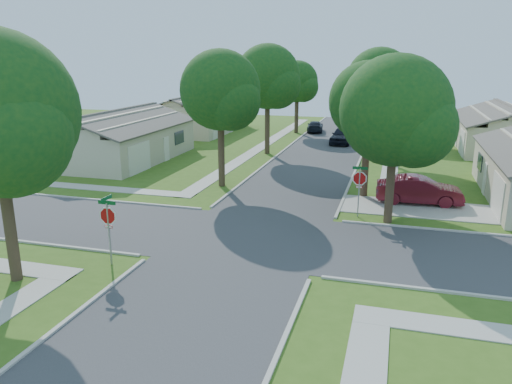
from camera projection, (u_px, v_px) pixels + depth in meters
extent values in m
plane|color=#3A5C19|center=(250.00, 238.00, 24.10)|extent=(100.00, 100.00, 0.00)
cube|color=#333335|center=(250.00, 237.00, 24.10)|extent=(7.00, 100.00, 0.02)
cube|color=#9E9B91|center=(392.00, 150.00, 46.58)|extent=(1.20, 40.00, 0.04)
cube|color=#9E9B91|center=(266.00, 143.00, 49.82)|extent=(1.20, 40.00, 0.04)
cube|color=#9E9B91|center=(418.00, 209.00, 28.58)|extent=(8.80, 3.60, 0.05)
cube|color=gray|center=(109.00, 234.00, 20.63)|extent=(0.06, 0.06, 2.70)
cylinder|color=white|center=(108.00, 216.00, 20.42)|extent=(1.05, 0.02, 1.05)
cylinder|color=#AC0B0D|center=(108.00, 216.00, 20.42)|extent=(0.90, 0.03, 0.90)
cube|color=#AC0B0D|center=(109.00, 227.00, 20.55)|extent=(0.34, 0.03, 0.12)
cube|color=white|center=(109.00, 227.00, 20.55)|extent=(0.30, 0.03, 0.08)
cube|color=#0C5426|center=(107.00, 203.00, 20.27)|extent=(0.80, 0.02, 0.16)
cube|color=#0C5426|center=(106.00, 198.00, 20.22)|extent=(0.02, 0.80, 0.16)
cube|color=gray|center=(359.00, 193.00, 26.85)|extent=(0.06, 0.06, 2.70)
cylinder|color=white|center=(360.00, 179.00, 26.64)|extent=(1.05, 0.02, 1.05)
cylinder|color=#AC0B0D|center=(360.00, 179.00, 26.64)|extent=(0.90, 0.03, 0.90)
cube|color=#AC0B0D|center=(359.00, 187.00, 26.76)|extent=(0.34, 0.03, 0.12)
cube|color=white|center=(359.00, 187.00, 26.76)|extent=(0.30, 0.03, 0.08)
cube|color=#0C5426|center=(360.00, 168.00, 26.49)|extent=(0.80, 0.02, 0.16)
cube|color=#0C5426|center=(360.00, 165.00, 26.44)|extent=(0.02, 0.80, 0.16)
cylinder|color=#38281C|center=(365.00, 165.00, 30.67)|extent=(0.44, 0.44, 3.95)
sphere|color=#104016|center=(369.00, 101.00, 29.64)|extent=(4.80, 4.80, 4.80)
sphere|color=#104016|center=(383.00, 113.00, 29.13)|extent=(3.46, 3.46, 3.46)
sphere|color=#104016|center=(357.00, 108.00, 30.52)|extent=(3.26, 3.26, 3.26)
cylinder|color=#38281C|center=(376.00, 134.00, 41.75)|extent=(0.44, 0.44, 4.30)
sphere|color=#104016|center=(379.00, 81.00, 40.60)|extent=(5.40, 5.40, 5.40)
sphere|color=#104016|center=(390.00, 90.00, 40.03)|extent=(3.89, 3.89, 3.89)
sphere|color=#104016|center=(369.00, 87.00, 41.58)|extent=(3.67, 3.67, 3.67)
cylinder|color=#38281C|center=(382.00, 117.00, 53.82)|extent=(0.44, 0.44, 4.20)
sphere|color=#104016|center=(385.00, 78.00, 52.73)|extent=(5.00, 5.00, 5.00)
sphere|color=#104016|center=(393.00, 84.00, 52.20)|extent=(3.60, 3.60, 3.60)
sphere|color=#104016|center=(377.00, 82.00, 53.64)|extent=(3.40, 3.40, 3.40)
cylinder|color=#38281C|center=(221.00, 155.00, 33.13)|extent=(0.44, 0.44, 4.25)
sphere|color=#104016|center=(220.00, 90.00, 32.01)|extent=(5.20, 5.20, 5.20)
sphere|color=#104016|center=(231.00, 101.00, 31.46)|extent=(3.74, 3.74, 3.74)
sphere|color=#104016|center=(213.00, 97.00, 32.96)|extent=(3.54, 3.54, 3.54)
cylinder|color=#38281C|center=(267.00, 129.00, 44.23)|extent=(0.44, 0.44, 4.44)
sphere|color=#104016|center=(268.00, 76.00, 43.03)|extent=(5.60, 5.60, 5.60)
sphere|color=#104016|center=(277.00, 85.00, 42.44)|extent=(4.03, 4.03, 4.03)
sphere|color=#104016|center=(260.00, 83.00, 44.05)|extent=(3.81, 3.81, 3.81)
cylinder|color=#38281C|center=(296.00, 116.00, 56.36)|extent=(0.44, 0.44, 3.90)
sphere|color=#104016|center=(297.00, 81.00, 55.36)|extent=(4.60, 4.60, 4.60)
sphere|color=#104016|center=(303.00, 87.00, 54.87)|extent=(3.31, 3.31, 3.31)
sphere|color=#104016|center=(292.00, 85.00, 56.20)|extent=(3.13, 3.13, 3.13)
cylinder|color=#38281C|center=(10.00, 231.00, 19.07)|extent=(0.44, 0.44, 4.04)
sphere|color=#104016|center=(9.00, 136.00, 17.24)|extent=(4.32, 4.32, 4.32)
cylinder|color=#38281C|center=(390.00, 190.00, 25.85)|extent=(0.44, 0.44, 3.54)
sphere|color=#104016|center=(396.00, 111.00, 24.77)|extent=(5.60, 5.60, 5.60)
sphere|color=#104016|center=(415.00, 127.00, 24.18)|extent=(4.03, 4.03, 4.03)
sphere|color=#104016|center=(378.00, 120.00, 25.79)|extent=(3.81, 3.81, 3.81)
cube|color=silver|center=(497.00, 196.00, 27.21)|extent=(0.06, 3.20, 2.20)
cube|color=silver|center=(485.00, 179.00, 31.46)|extent=(0.06, 0.90, 2.00)
cube|color=#1E2633|center=(480.00, 162.00, 33.72)|extent=(0.06, 1.80, 1.10)
cube|color=#B5A68F|center=(504.00, 135.00, 46.37)|extent=(8.00, 13.00, 2.80)
cube|color=#45403B|center=(483.00, 112.00, 46.36)|extent=(4.42, 13.60, 1.56)
cube|color=silver|center=(462.00, 143.00, 43.90)|extent=(0.06, 3.20, 2.20)
cube|color=silver|center=(457.00, 136.00, 48.15)|extent=(0.06, 0.90, 2.00)
cube|color=#1E2633|center=(455.00, 127.00, 50.41)|extent=(0.06, 1.80, 1.10)
cube|color=#B5A68F|center=(119.00, 143.00, 41.89)|extent=(8.00, 13.00, 2.80)
cube|color=#45403B|center=(139.00, 119.00, 40.82)|extent=(4.42, 13.60, 1.56)
cube|color=#45403B|center=(96.00, 118.00, 41.88)|extent=(4.42, 13.60, 1.56)
cube|color=silver|center=(140.00, 158.00, 37.28)|extent=(0.06, 3.20, 2.20)
cube|color=silver|center=(167.00, 149.00, 41.53)|extent=(0.06, 0.90, 2.00)
cube|color=#1E2633|center=(179.00, 137.00, 43.79)|extent=(0.06, 1.80, 1.10)
cube|color=#B5A68F|center=(197.00, 119.00, 57.65)|extent=(8.00, 13.00, 2.80)
cube|color=#45403B|center=(213.00, 102.00, 56.58)|extent=(4.42, 13.60, 1.56)
cube|color=#45403B|center=(180.00, 101.00, 57.64)|extent=(4.42, 13.60, 1.56)
cube|color=silver|center=(218.00, 128.00, 53.04)|extent=(0.06, 3.20, 2.20)
cube|color=silver|center=(232.00, 123.00, 57.29)|extent=(0.06, 0.90, 2.00)
cube|color=#1E2633|center=(239.00, 116.00, 59.55)|extent=(0.06, 1.80, 1.10)
imported|color=#53111B|center=(419.00, 190.00, 29.45)|extent=(5.03, 1.99, 1.63)
imported|color=black|center=(343.00, 135.00, 49.71)|extent=(2.40, 5.01, 1.65)
imported|color=black|center=(315.00, 126.00, 57.44)|extent=(2.31, 4.49, 1.25)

